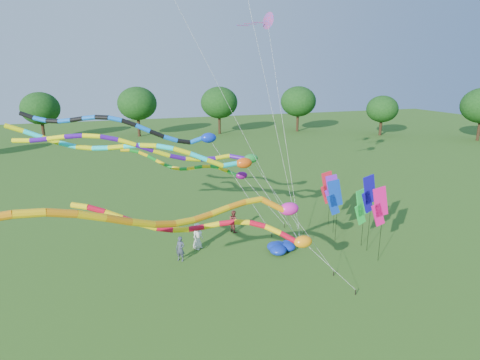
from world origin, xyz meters
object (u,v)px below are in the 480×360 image
object	(u,v)px
tube_kite_orange	(196,213)
person_c	(234,221)
tube_kite_red	(222,229)
blue_nylon_heap	(285,248)
person_a	(197,236)
person_b	(180,249)

from	to	relation	value
tube_kite_orange	person_c	distance (m)	12.14
tube_kite_red	blue_nylon_heap	bearing A→B (deg)	52.68
tube_kite_red	person_a	size ratio (longest dim) A/B	7.54
blue_nylon_heap	person_b	world-z (taller)	person_b
tube_kite_orange	person_b	bearing A→B (deg)	72.87
blue_nylon_heap	person_c	world-z (taller)	person_c
tube_kite_orange	person_c	world-z (taller)	tube_kite_orange
person_b	person_c	distance (m)	5.59
tube_kite_red	person_b	world-z (taller)	tube_kite_red
tube_kite_orange	person_a	xyz separation A→B (m)	(1.83, 8.07, -4.64)
person_a	person_c	size ratio (longest dim) A/B	1.10
blue_nylon_heap	person_c	distance (m)	4.86
tube_kite_orange	person_b	distance (m)	8.23
tube_kite_orange	person_b	xyz separation A→B (m)	(0.44, 6.73, -4.73)
person_b	tube_kite_orange	bearing A→B (deg)	-56.53
tube_kite_red	tube_kite_orange	world-z (taller)	tube_kite_orange
person_a	person_c	distance (m)	3.69
tube_kite_orange	person_b	world-z (taller)	tube_kite_orange
tube_kite_red	person_c	bearing A→B (deg)	87.29
tube_kite_orange	blue_nylon_heap	size ratio (longest dim) A/B	9.51
tube_kite_orange	person_a	bearing A→B (deg)	63.87
tube_kite_orange	person_b	size ratio (longest dim) A/B	10.42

